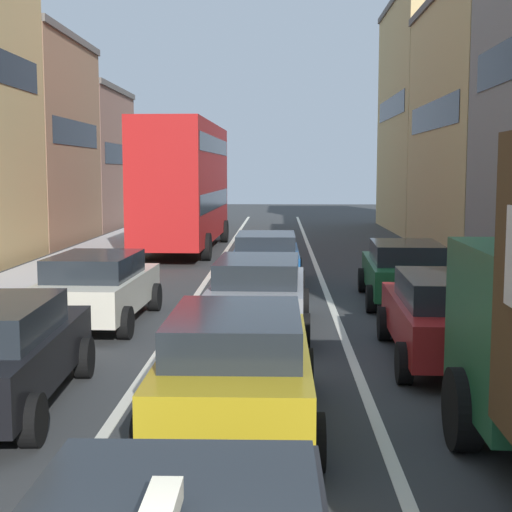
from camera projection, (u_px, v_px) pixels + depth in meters
name	position (u px, v px, depth m)	size (l,w,h in m)	color
sidewalk_left	(43.00, 275.00, 22.51)	(2.60, 64.00, 0.14)	#B9B9B9
lane_stripe_left	(208.00, 278.00, 22.36)	(0.16, 60.00, 0.01)	silver
lane_stripe_right	(321.00, 279.00, 22.25)	(0.16, 60.00, 0.01)	silver
sedan_centre_lane_second	(236.00, 364.00, 9.35)	(2.06, 4.30, 1.49)	#B29319
hatchback_centre_lane_third	(258.00, 292.00, 14.95)	(2.17, 4.36, 1.49)	gray
sedan_left_lane_third	(98.00, 286.00, 15.66)	(2.16, 4.35, 1.49)	beige
coupe_centre_lane_fourth	(266.00, 258.00, 20.79)	(2.06, 4.30, 1.49)	#194C8C
sedan_right_lane_behind_truck	(449.00, 315.00, 12.56)	(2.18, 4.36, 1.49)	#A51E1E
wagon_right_lane_far	(405.00, 270.00, 18.20)	(2.22, 4.38, 1.49)	#19592D
bus_mid_queue_primary	(184.00, 181.00, 29.65)	(2.95, 10.55, 5.06)	#B21919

